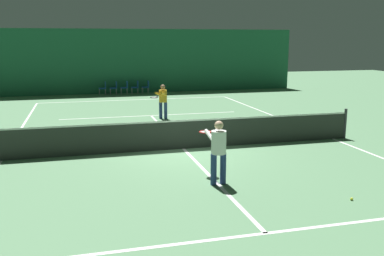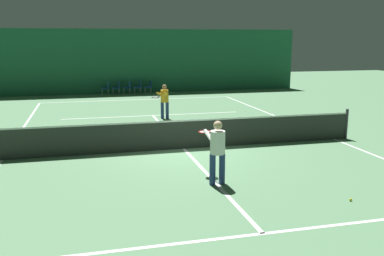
# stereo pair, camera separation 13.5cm
# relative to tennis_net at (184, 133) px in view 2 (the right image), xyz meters

# --- Properties ---
(ground_plane) EXTENTS (60.00, 60.00, 0.00)m
(ground_plane) POSITION_rel_tennis_net_xyz_m (0.00, 0.00, -0.51)
(ground_plane) COLOR #56845B
(backdrop_curtain) EXTENTS (23.00, 0.12, 4.16)m
(backdrop_curtain) POSITION_rel_tennis_net_xyz_m (0.00, 15.32, 1.57)
(backdrop_curtain) COLOR #1E5B3D
(backdrop_curtain) RESTS_ON ground
(court_line_baseline_far) EXTENTS (11.00, 0.10, 0.00)m
(court_line_baseline_far) POSITION_rel_tennis_net_xyz_m (0.00, 11.90, -0.51)
(court_line_baseline_far) COLOR white
(court_line_baseline_far) RESTS_ON ground
(court_line_service_far) EXTENTS (8.25, 0.10, 0.00)m
(court_line_service_far) POSITION_rel_tennis_net_xyz_m (0.00, 6.40, -0.51)
(court_line_service_far) COLOR white
(court_line_service_far) RESTS_ON ground
(court_line_service_near) EXTENTS (8.25, 0.10, 0.00)m
(court_line_service_near) POSITION_rel_tennis_net_xyz_m (0.00, -6.40, -0.51)
(court_line_service_near) COLOR white
(court_line_service_near) RESTS_ON ground
(court_line_sideline_left) EXTENTS (0.10, 23.80, 0.00)m
(court_line_sideline_left) POSITION_rel_tennis_net_xyz_m (-5.50, 0.00, -0.51)
(court_line_sideline_left) COLOR white
(court_line_sideline_left) RESTS_ON ground
(court_line_sideline_right) EXTENTS (0.10, 23.80, 0.00)m
(court_line_sideline_right) POSITION_rel_tennis_net_xyz_m (5.50, 0.00, -0.51)
(court_line_sideline_right) COLOR white
(court_line_sideline_right) RESTS_ON ground
(court_line_centre) EXTENTS (0.10, 12.80, 0.00)m
(court_line_centre) POSITION_rel_tennis_net_xyz_m (0.00, 0.00, -0.51)
(court_line_centre) COLOR white
(court_line_centre) RESTS_ON ground
(tennis_net) EXTENTS (12.00, 0.10, 1.07)m
(tennis_net) POSITION_rel_tennis_net_xyz_m (0.00, 0.00, 0.00)
(tennis_net) COLOR #2D332D
(tennis_net) RESTS_ON ground
(player_near) EXTENTS (0.42, 1.33, 1.58)m
(player_near) POSITION_rel_tennis_net_xyz_m (0.01, -3.54, 0.41)
(player_near) COLOR navy
(player_near) RESTS_ON ground
(player_far) EXTENTS (1.01, 1.26, 1.53)m
(player_far) POSITION_rel_tennis_net_xyz_m (0.37, 5.44, 0.38)
(player_far) COLOR navy
(player_far) RESTS_ON ground
(courtside_chair_0) EXTENTS (0.44, 0.44, 0.84)m
(courtside_chair_0) POSITION_rel_tennis_net_xyz_m (-1.68, 14.77, -0.03)
(courtside_chair_0) COLOR #99999E
(courtside_chair_0) RESTS_ON ground
(courtside_chair_1) EXTENTS (0.44, 0.44, 0.84)m
(courtside_chair_1) POSITION_rel_tennis_net_xyz_m (-0.99, 14.77, -0.03)
(courtside_chair_1) COLOR #99999E
(courtside_chair_1) RESTS_ON ground
(courtside_chair_2) EXTENTS (0.44, 0.44, 0.84)m
(courtside_chair_2) POSITION_rel_tennis_net_xyz_m (-0.29, 14.77, -0.03)
(courtside_chair_2) COLOR #99999E
(courtside_chair_2) RESTS_ON ground
(courtside_chair_3) EXTENTS (0.44, 0.44, 0.84)m
(courtside_chair_3) POSITION_rel_tennis_net_xyz_m (0.40, 14.77, -0.03)
(courtside_chair_3) COLOR #99999E
(courtside_chair_3) RESTS_ON ground
(courtside_chair_4) EXTENTS (0.44, 0.44, 0.84)m
(courtside_chair_4) POSITION_rel_tennis_net_xyz_m (1.09, 14.77, -0.03)
(courtside_chair_4) COLOR #99999E
(courtside_chair_4) RESTS_ON ground
(tennis_ball) EXTENTS (0.07, 0.07, 0.07)m
(tennis_ball) POSITION_rel_tennis_net_xyz_m (2.52, -5.37, -0.48)
(tennis_ball) COLOR #D1DB33
(tennis_ball) RESTS_ON ground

